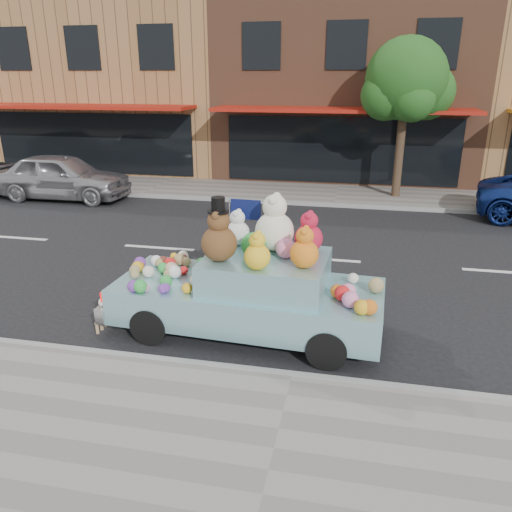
# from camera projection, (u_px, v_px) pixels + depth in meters

# --- Properties ---
(ground) EXTENTS (120.00, 120.00, 0.00)m
(ground) POSITION_uv_depth(u_px,v_px,m) (321.00, 259.00, 11.58)
(ground) COLOR black
(ground) RESTS_ON ground
(near_sidewalk) EXTENTS (60.00, 3.00, 0.12)m
(near_sidewalk) POSITION_uv_depth(u_px,v_px,m) (274.00, 452.00, 5.58)
(near_sidewalk) COLOR gray
(near_sidewalk) RESTS_ON ground
(far_sidewalk) EXTENTS (60.00, 3.00, 0.12)m
(far_sidewalk) POSITION_uv_depth(u_px,v_px,m) (336.00, 195.00, 17.54)
(far_sidewalk) COLOR gray
(far_sidewalk) RESTS_ON ground
(near_kerb) EXTENTS (60.00, 0.12, 0.13)m
(near_kerb) POSITION_uv_depth(u_px,v_px,m) (292.00, 377.00, 6.96)
(near_kerb) COLOR gray
(near_kerb) RESTS_ON ground
(far_kerb) EXTENTS (60.00, 0.12, 0.13)m
(far_kerb) POSITION_uv_depth(u_px,v_px,m) (334.00, 205.00, 16.16)
(far_kerb) COLOR gray
(far_kerb) RESTS_ON ground
(storefront_left) EXTENTS (10.00, 9.80, 7.30)m
(storefront_left) POSITION_uv_depth(u_px,v_px,m) (131.00, 84.00, 23.25)
(storefront_left) COLOR #996B40
(storefront_left) RESTS_ON ground
(storefront_mid) EXTENTS (10.00, 9.80, 7.30)m
(storefront_mid) POSITION_uv_depth(u_px,v_px,m) (348.00, 84.00, 21.35)
(storefront_mid) COLOR brown
(storefront_mid) RESTS_ON ground
(street_tree) EXTENTS (3.00, 2.70, 5.22)m
(street_tree) POSITION_uv_depth(u_px,v_px,m) (407.00, 86.00, 15.96)
(street_tree) COLOR #38281C
(street_tree) RESTS_ON ground
(car_silver) EXTENTS (4.59, 1.89, 1.56)m
(car_silver) POSITION_uv_depth(u_px,v_px,m) (62.00, 176.00, 16.96)
(car_silver) COLOR #A3A2A7
(car_silver) RESTS_ON ground
(art_car) EXTENTS (4.57, 1.98, 2.35)m
(art_car) POSITION_uv_depth(u_px,v_px,m) (250.00, 286.00, 8.06)
(art_car) COLOR black
(art_car) RESTS_ON ground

